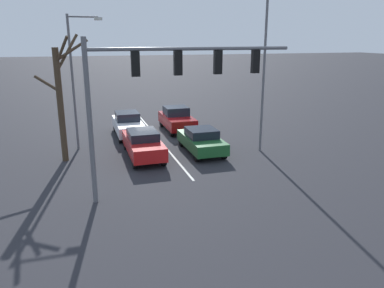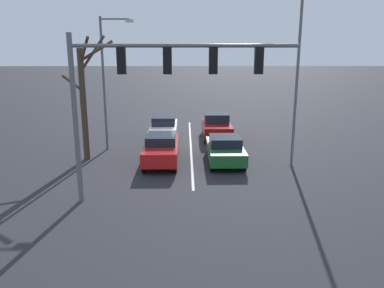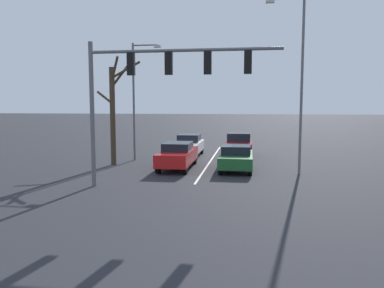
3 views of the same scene
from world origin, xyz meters
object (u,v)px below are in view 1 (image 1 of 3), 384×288
car_white_midlane_second (128,124)px  car_maroon_leftlane_second (177,119)px  bare_tree_near (61,97)px  traffic_signal_gantry (162,79)px  car_red_midlane_front (143,143)px  street_lamp_left_shoulder (261,59)px  street_lamp_right_shoulder (76,74)px  car_darkgreen_leftlane_front (201,140)px

car_white_midlane_second → car_maroon_leftlane_second: bearing=-172.4°
bare_tree_near → traffic_signal_gantry: bearing=124.5°
car_red_midlane_front → street_lamp_left_shoulder: (-6.60, 0.77, 4.51)m
street_lamp_right_shoulder → bare_tree_near: 2.42m
car_red_midlane_front → car_maroon_leftlane_second: bearing=-121.5°
traffic_signal_gantry → bare_tree_near: size_ratio=1.27×
traffic_signal_gantry → bare_tree_near: bearing=-55.5°
car_maroon_leftlane_second → bare_tree_near: (7.47, 4.84, 2.64)m
bare_tree_near → car_white_midlane_second: bearing=-131.9°
car_white_midlane_second → street_lamp_left_shoulder: 9.99m
bare_tree_near → car_maroon_leftlane_second: bearing=-147.0°
car_darkgreen_leftlane_front → car_white_midlane_second: bearing=-55.1°
car_darkgreen_leftlane_front → street_lamp_right_shoulder: (6.64, -2.77, 3.74)m
car_darkgreen_leftlane_front → car_maroon_leftlane_second: car_maroon_leftlane_second is taller
car_darkgreen_leftlane_front → car_maroon_leftlane_second: (0.01, -5.56, 0.12)m
car_maroon_leftlane_second → bare_tree_near: bearing=33.0°
car_maroon_leftlane_second → car_red_midlane_front: bearing=58.5°
traffic_signal_gantry → street_lamp_right_shoulder: 8.64m
traffic_signal_gantry → street_lamp_left_shoulder: size_ratio=0.90×
street_lamp_right_shoulder → bare_tree_near: bearing=67.8°
car_darkgreen_leftlane_front → street_lamp_right_shoulder: size_ratio=0.55×
car_white_midlane_second → car_maroon_leftlane_second: (-3.54, -0.47, 0.04)m
car_white_midlane_second → street_lamp_right_shoulder: street_lamp_right_shoulder is taller
car_darkgreen_leftlane_front → bare_tree_near: bearing=-5.5°
car_red_midlane_front → traffic_signal_gantry: 6.65m
car_darkgreen_leftlane_front → car_maroon_leftlane_second: bearing=-89.9°
car_darkgreen_leftlane_front → street_lamp_left_shoulder: bearing=167.1°
car_red_midlane_front → traffic_signal_gantry: (-0.00, 5.27, 4.05)m
car_maroon_leftlane_second → bare_tree_near: size_ratio=0.64×
street_lamp_left_shoulder → car_maroon_leftlane_second: bearing=-62.9°
car_white_midlane_second → bare_tree_near: bare_tree_near is taller
car_darkgreen_leftlane_front → car_white_midlane_second: (3.55, -5.09, 0.08)m
car_red_midlane_front → street_lamp_left_shoulder: size_ratio=0.50×
car_maroon_leftlane_second → traffic_signal_gantry: traffic_signal_gantry is taller
street_lamp_right_shoulder → street_lamp_left_shoulder: 10.48m
car_white_midlane_second → bare_tree_near: 6.46m
car_red_midlane_front → bare_tree_near: bare_tree_near is taller
street_lamp_right_shoulder → bare_tree_near: street_lamp_right_shoulder is taller
traffic_signal_gantry → street_lamp_right_shoulder: street_lamp_right_shoulder is taller
car_darkgreen_leftlane_front → car_white_midlane_second: car_white_midlane_second is taller
car_darkgreen_leftlane_front → street_lamp_left_shoulder: street_lamp_left_shoulder is taller
car_maroon_leftlane_second → street_lamp_right_shoulder: (6.63, 2.80, 3.62)m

